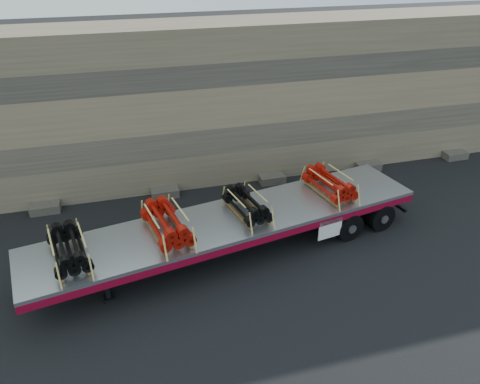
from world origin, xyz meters
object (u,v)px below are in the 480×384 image
(trailer, at_px, (232,235))
(bundle_rear, at_px, (330,184))
(bundle_midrear, at_px, (247,205))
(bundle_midfront, at_px, (167,224))
(bundle_front, at_px, (69,249))

(trailer, distance_m, bundle_rear, 4.28)
(trailer, height_order, bundle_rear, bundle_rear)
(bundle_midrear, bearing_deg, bundle_midfront, 180.00)
(bundle_midrear, xyz_separation_m, bundle_rear, (3.48, 0.65, 0.02))
(bundle_midfront, bearing_deg, bundle_midrear, 0.00)
(bundle_front, height_order, bundle_midrear, bundle_front)
(bundle_midfront, height_order, bundle_rear, bundle_midfront)
(bundle_midrear, relative_size, bundle_rear, 0.94)
(trailer, relative_size, bundle_rear, 6.53)
(trailer, bearing_deg, bundle_midfront, 180.00)
(bundle_midfront, bearing_deg, bundle_front, -180.00)
(bundle_midfront, distance_m, bundle_rear, 6.49)
(bundle_midfront, bearing_deg, trailer, -0.00)
(bundle_front, distance_m, bundle_midfront, 3.11)
(trailer, relative_size, bundle_midfront, 6.09)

